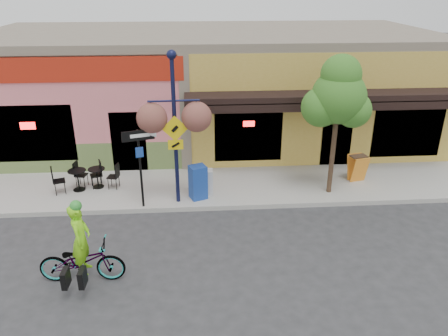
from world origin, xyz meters
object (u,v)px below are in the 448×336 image
cyclist_rider (82,248)px  street_tree (336,126)px  bicycle (82,261)px  newspaper_box_grey (207,182)px  one_way_sign (141,169)px  building (209,85)px  lamp_post (175,131)px  newspaper_box_blue (198,182)px

cyclist_rider → street_tree: size_ratio=0.39×
bicycle → newspaper_box_grey: 4.94m
one_way_sign → street_tree: bearing=-11.3°
building → lamp_post: size_ratio=3.98×
building → street_tree: bearing=-60.4°
bicycle → newspaper_box_blue: 4.57m
cyclist_rider → one_way_sign: bearing=-15.6°
newspaper_box_blue → newspaper_box_grey: (0.28, 0.26, -0.13)m
newspaper_box_blue → street_tree: street_tree is taller
newspaper_box_grey → street_tree: size_ratio=0.19×
bicycle → newspaper_box_grey: (3.00, 3.93, 0.05)m
one_way_sign → lamp_post: bearing=-3.6°
lamp_post → street_tree: 4.83m
bicycle → street_tree: 8.10m
cyclist_rider → lamp_post: bearing=-28.7°
newspaper_box_blue → one_way_sign: bearing=172.9°
building → newspaper_box_grey: 6.39m
bicycle → street_tree: street_tree is taller
newspaper_box_blue → street_tree: (4.20, 0.14, 1.67)m
bicycle → newspaper_box_grey: bicycle is taller
bicycle → cyclist_rider: bearing=-88.3°
street_tree → building: bearing=119.6°
bicycle → one_way_sign: size_ratio=0.81×
street_tree → newspaper_box_grey: bearing=178.1°
lamp_post → newspaper_box_grey: lamp_post is taller
cyclist_rider → newspaper_box_grey: (2.95, 3.93, -0.30)m
cyclist_rider → lamp_post: size_ratio=0.38×
lamp_post → street_tree: lamp_post is taller
cyclist_rider → street_tree: street_tree is taller
one_way_sign → street_tree: street_tree is taller
building → bicycle: 10.76m
newspaper_box_grey → bicycle: bearing=-126.1°
cyclist_rider → newspaper_box_blue: bearing=-34.4°
cyclist_rider → street_tree: 7.99m
building → cyclist_rider: size_ratio=10.58×
newspaper_box_grey → one_way_sign: bearing=-159.4°
newspaper_box_grey → newspaper_box_blue: bearing=-135.4°
bicycle → newspaper_box_blue: newspaper_box_blue is taller
building → cyclist_rider: bearing=-108.2°
one_way_sign → newspaper_box_blue: one_way_sign is taller
building → newspaper_box_blue: (-0.64, -6.41, -1.56)m
bicycle → newspaper_box_blue: (2.72, 3.66, 0.17)m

